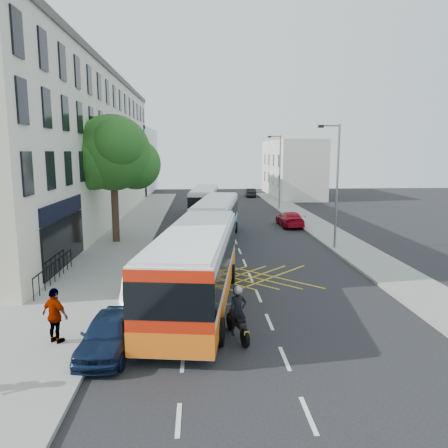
{
  "coord_description": "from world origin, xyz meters",
  "views": [
    {
      "loc": [
        -2.67,
        -15.71,
        6.44
      ],
      "look_at": [
        -1.16,
        9.68,
        2.2
      ],
      "focal_mm": 35.0,
      "sensor_mm": 36.0,
      "label": 1
    }
  ],
  "objects": [
    {
      "name": "parked_car_silver",
      "position": [
        -5.24,
        2.35,
        0.63
      ],
      "size": [
        1.64,
        3.93,
        1.26
      ],
      "primitive_type": "imported",
      "rotation": [
        0.0,
        0.0,
        0.08
      ],
      "color": "#AAACB2",
      "rests_on": "ground"
    },
    {
      "name": "railings",
      "position": [
        -9.7,
        5.3,
        0.72
      ],
      "size": [
        0.08,
        5.6,
        1.14
      ],
      "primitive_type": null,
      "color": "black",
      "rests_on": "pavement_left"
    },
    {
      "name": "lamp_near",
      "position": [
        6.2,
        12.0,
        4.62
      ],
      "size": [
        1.45,
        0.15,
        8.0
      ],
      "color": "slate",
      "rests_on": "pavement_right"
    },
    {
      "name": "pedestrian_far",
      "position": [
        -7.43,
        -1.69,
        1.08
      ],
      "size": [
        1.18,
        0.95,
        1.87
      ],
      "primitive_type": "imported",
      "rotation": [
        0.0,
        0.0,
        2.61
      ],
      "color": "gray",
      "rests_on": "pavement_left"
    },
    {
      "name": "street_tree",
      "position": [
        -8.51,
        14.97,
        6.29
      ],
      "size": [
        6.3,
        5.7,
        8.8
      ],
      "color": "#382619",
      "rests_on": "pavement_left"
    },
    {
      "name": "bus_near",
      "position": [
        -2.78,
        2.1,
        1.72
      ],
      "size": [
        4.22,
        11.86,
        3.26
      ],
      "rotation": [
        0.0,
        0.0,
        -0.13
      ],
      "color": "silver",
      "rests_on": "ground"
    },
    {
      "name": "distant_car_dark",
      "position": [
        4.84,
        46.45,
        0.61
      ],
      "size": [
        1.43,
        3.74,
        1.22
      ],
      "primitive_type": "imported",
      "rotation": [
        0.0,
        0.0,
        3.1
      ],
      "color": "black",
      "rests_on": "ground"
    },
    {
      "name": "parked_car_blue",
      "position": [
        -5.6,
        -2.21,
        0.64
      ],
      "size": [
        1.75,
        3.87,
        1.29
      ],
      "primitive_type": "imported",
      "rotation": [
        0.0,
        0.0,
        -0.06
      ],
      "color": "#0D1A37",
      "rests_on": "ground"
    },
    {
      "name": "terrace_main",
      "position": [
        -14.0,
        24.49,
        6.76
      ],
      "size": [
        8.3,
        45.0,
        13.5
      ],
      "color": "beige",
      "rests_on": "ground"
    },
    {
      "name": "pavement_right",
      "position": [
        7.5,
        15.0,
        0.07
      ],
      "size": [
        3.0,
        70.0,
        0.15
      ],
      "primitive_type": "cube",
      "color": "gray",
      "rests_on": "ground"
    },
    {
      "name": "ground",
      "position": [
        0.0,
        0.0,
        0.0
      ],
      "size": [
        120.0,
        120.0,
        0.0
      ],
      "primitive_type": "plane",
      "color": "black",
      "rests_on": "ground"
    },
    {
      "name": "distant_car_grey",
      "position": [
        -1.34,
        42.24,
        0.66
      ],
      "size": [
        2.54,
        4.88,
        1.31
      ],
      "primitive_type": "imported",
      "rotation": [
        0.0,
        0.0,
        0.08
      ],
      "color": "#383B3F",
      "rests_on": "ground"
    },
    {
      "name": "terrace_far",
      "position": [
        -14.0,
        55.0,
        5.0
      ],
      "size": [
        8.0,
        20.0,
        10.0
      ],
      "primitive_type": "cube",
      "color": "silver",
      "rests_on": "ground"
    },
    {
      "name": "building_right",
      "position": [
        11.0,
        48.0,
        4.0
      ],
      "size": [
        6.0,
        18.0,
        8.0
      ],
      "primitive_type": "cube",
      "color": "silver",
      "rests_on": "ground"
    },
    {
      "name": "pavement_left",
      "position": [
        -8.5,
        15.0,
        0.07
      ],
      "size": [
        5.0,
        70.0,
        0.15
      ],
      "primitive_type": "cube",
      "color": "gray",
      "rests_on": "ground"
    },
    {
      "name": "motorbike",
      "position": [
        -1.35,
        -1.4,
        0.89
      ],
      "size": [
        0.8,
        2.09,
        1.89
      ],
      "rotation": [
        0.0,
        0.0,
        0.25
      ],
      "color": "black",
      "rests_on": "ground"
    },
    {
      "name": "lamp_far",
      "position": [
        6.2,
        32.0,
        4.62
      ],
      "size": [
        1.45,
        0.15,
        8.0
      ],
      "color": "slate",
      "rests_on": "pavement_right"
    },
    {
      "name": "bus_far",
      "position": [
        -2.04,
        28.25,
        1.49
      ],
      "size": [
        3.23,
        10.26,
        2.84
      ],
      "rotation": [
        0.0,
        0.0,
        -0.09
      ],
      "color": "silver",
      "rests_on": "ground"
    },
    {
      "name": "red_hatchback",
      "position": [
        5.25,
        21.26,
        0.65
      ],
      "size": [
        1.92,
        4.52,
        1.3
      ],
      "primitive_type": "imported",
      "rotation": [
        0.0,
        0.0,
        3.16
      ],
      "color": "#A50719",
      "rests_on": "ground"
    },
    {
      "name": "bus_mid",
      "position": [
        -1.34,
        15.87,
        1.59
      ],
      "size": [
        4.06,
        10.98,
        3.02
      ],
      "rotation": [
        0.0,
        0.0,
        -0.15
      ],
      "color": "silver",
      "rests_on": "ground"
    }
  ]
}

